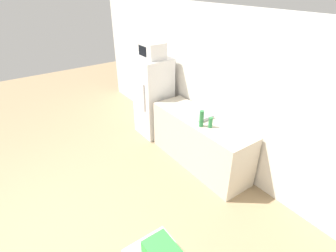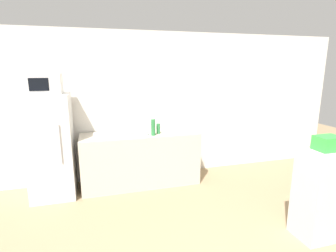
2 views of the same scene
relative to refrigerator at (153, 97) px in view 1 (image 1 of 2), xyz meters
The scene contains 8 objects.
ground_plane 3.28m from the refrigerator, 62.79° to the right, with size 14.00×14.00×0.00m, color #9E8460.
wall_back 1.59m from the refrigerator, 16.44° to the left, with size 8.00×0.06×2.60m, color white.
refrigerator is the anchor object (origin of this frame).
microwave 0.95m from the refrigerator, 108.45° to the right, with size 0.47×0.36×0.30m.
counter 1.43m from the refrigerator, ahead, with size 1.96×0.62×0.90m, color beige.
sink_basin 1.33m from the refrigerator, ahead, with size 0.36×0.32×0.06m, color #9EA3A8.
bottle_tall 1.60m from the refrigerator, ahead, with size 0.07×0.07×0.27m, color #2D7F42.
bottle_short 1.69m from the refrigerator, ahead, with size 0.06×0.06×0.17m, color #2D7F42.
Camera 1 is at (2.72, 0.21, 2.93)m, focal length 28.00 mm.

